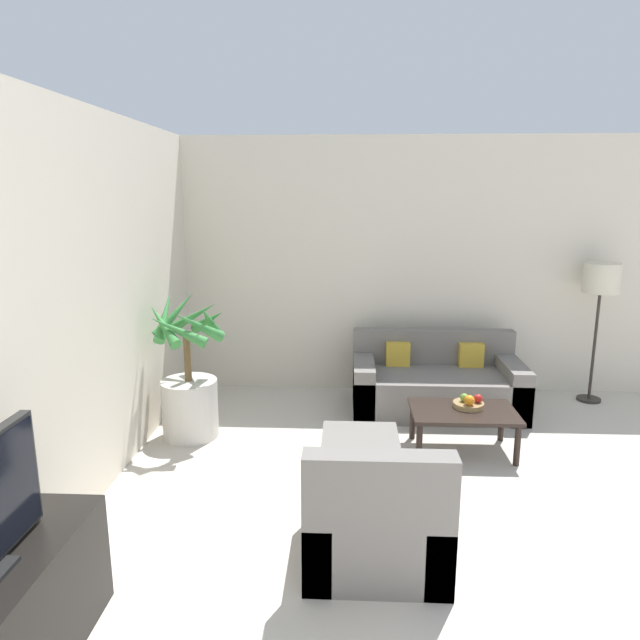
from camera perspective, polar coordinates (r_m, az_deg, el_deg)
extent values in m
cube|color=beige|center=(6.31, 16.89, 5.04)|extent=(8.14, 0.06, 2.70)
cube|color=beige|center=(3.58, -26.84, -1.17)|extent=(0.06, 7.63, 2.70)
cylinder|color=beige|center=(5.22, -12.86, -8.61)|extent=(0.49, 0.49, 0.52)
cylinder|color=brown|center=(5.08, -13.11, -3.78)|extent=(0.06, 0.06, 0.40)
cone|color=#38843D|center=(4.94, -11.04, -0.04)|extent=(0.10, 0.46, 0.37)
cone|color=#38843D|center=(5.11, -11.09, -0.04)|extent=(0.42, 0.42, 0.30)
cone|color=#38843D|center=(5.20, -12.65, 0.30)|extent=(0.48, 0.10, 0.33)
cone|color=#38843D|center=(5.15, -14.32, 0.57)|extent=(0.38, 0.38, 0.41)
cone|color=#38843D|center=(5.04, -15.28, 0.33)|extent=(0.10, 0.43, 0.42)
cone|color=#38843D|center=(4.90, -15.42, -0.46)|extent=(0.40, 0.40, 0.35)
cone|color=#38843D|center=(4.79, -14.01, -1.04)|extent=(0.49, 0.10, 0.30)
cone|color=#38843D|center=(4.82, -12.07, -0.56)|extent=(0.41, 0.41, 0.35)
cube|color=slate|center=(5.80, 11.54, -7.00)|extent=(1.64, 0.84, 0.40)
cube|color=slate|center=(6.02, 11.21, -2.57)|extent=(1.64, 0.16, 0.35)
cube|color=slate|center=(5.72, 4.37, -6.45)|extent=(0.20, 0.84, 0.52)
cube|color=slate|center=(5.94, 18.50, -6.35)|extent=(0.20, 0.84, 0.52)
cube|color=gold|center=(5.87, 7.79, -3.37)|extent=(0.24, 0.12, 0.24)
cube|color=gold|center=(5.99, 14.86, -3.39)|extent=(0.24, 0.12, 0.24)
cylinder|color=#2D2823|center=(6.64, 25.27, -7.16)|extent=(0.24, 0.24, 0.03)
cylinder|color=#2D2823|center=(6.48, 25.74, -2.39)|extent=(0.03, 0.03, 1.12)
cylinder|color=beige|center=(6.35, 26.34, 3.79)|extent=(0.35, 0.35, 0.29)
cylinder|color=black|center=(4.71, 9.89, -12.07)|extent=(0.05, 0.05, 0.34)
cylinder|color=black|center=(4.87, 19.13, -11.78)|extent=(0.05, 0.05, 0.34)
cylinder|color=black|center=(5.14, 9.24, -9.88)|extent=(0.05, 0.05, 0.34)
cylinder|color=black|center=(5.28, 17.70, -9.70)|extent=(0.05, 0.05, 0.34)
cube|color=black|center=(4.92, 14.15, -8.88)|extent=(0.86, 0.56, 0.03)
cylinder|color=#997A4C|center=(4.97, 14.62, -8.21)|extent=(0.25, 0.25, 0.04)
sphere|color=red|center=(4.97, 15.54, -7.58)|extent=(0.07, 0.07, 0.07)
sphere|color=olive|center=(4.96, 14.23, -7.53)|extent=(0.07, 0.07, 0.07)
sphere|color=orange|center=(4.89, 14.71, -7.77)|extent=(0.09, 0.09, 0.09)
cube|color=slate|center=(3.59, 5.51, -19.82)|extent=(0.81, 0.78, 0.40)
cube|color=slate|center=(3.12, 5.95, -16.63)|extent=(0.81, 0.16, 0.41)
cube|color=slate|center=(3.56, 0.02, -19.09)|extent=(0.16, 0.78, 0.50)
cube|color=slate|center=(3.59, 10.99, -19.03)|extent=(0.16, 0.78, 0.50)
cube|color=slate|center=(4.31, 4.02, -13.90)|extent=(0.56, 0.53, 0.40)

